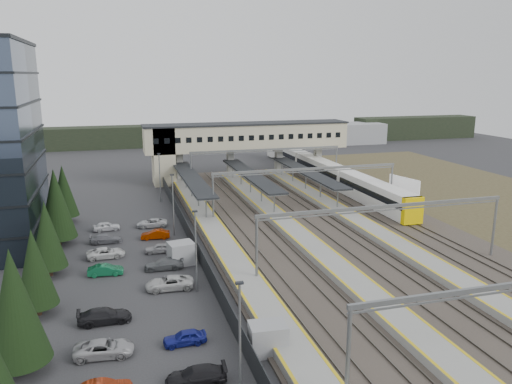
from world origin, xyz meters
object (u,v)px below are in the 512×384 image
object	(u,v)px
billboard	(404,188)
train	(323,170)
relay_cabin_far	(181,253)
relay_cabin_near	(268,338)
footbridge	(234,140)

from	to	relation	value
billboard	train	bearing A→B (deg)	97.53
relay_cabin_far	train	bearing A→B (deg)	48.12
relay_cabin_far	billboard	distance (m)	37.83
relay_cabin_near	billboard	distance (m)	45.50
billboard	relay_cabin_near	bearing A→B (deg)	-134.37
relay_cabin_near	train	size ratio (longest dim) A/B	0.05
footbridge	billboard	xyz separation A→B (m)	(19.41, -29.78, -4.39)
relay_cabin_near	billboard	world-z (taller)	billboard
relay_cabin_far	footbridge	distance (m)	45.89
relay_cabin_near	relay_cabin_far	bearing A→B (deg)	100.84
relay_cabin_far	relay_cabin_near	bearing A→B (deg)	-79.16
footbridge	train	bearing A→B (deg)	-20.87
relay_cabin_far	footbridge	world-z (taller)	footbridge
train	billboard	distance (m)	23.81
relay_cabin_near	billboard	size ratio (longest dim) A/B	0.48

